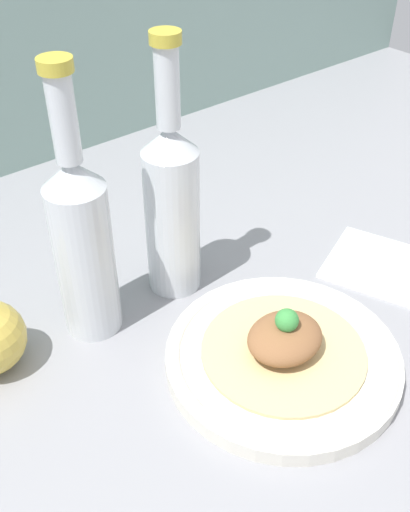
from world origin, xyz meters
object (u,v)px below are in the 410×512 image
(plate, at_px, (283,357))
(cider_bottle_left, at_px, (82,241))
(plated_food, at_px, (284,342))
(cider_bottle_right, at_px, (172,203))

(plate, distance_m, cider_bottle_left, 0.24)
(plate, relative_size, cider_bottle_left, 0.81)
(plate, xyz_separation_m, plated_food, (0.00, 0.00, 0.02))
(cider_bottle_left, bearing_deg, plated_food, -55.88)
(plate, height_order, cider_bottle_left, cider_bottle_left)
(plated_food, height_order, cider_bottle_left, cider_bottle_left)
(cider_bottle_left, distance_m, cider_bottle_right, 0.11)
(plate, xyz_separation_m, cider_bottle_left, (-0.12, 0.18, 0.10))
(plate, height_order, plated_food, plated_food)
(plate, bearing_deg, plated_food, 0.00)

